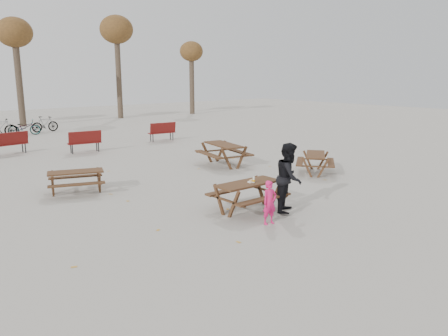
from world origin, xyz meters
TOP-DOWN VIEW (x-y plane):
  - ground at (0.00, 0.00)m, footprint 80.00×80.00m
  - main_picnic_table at (0.00, 0.00)m, footprint 1.80×1.45m
  - food_tray at (0.07, -0.06)m, footprint 0.18×0.11m
  - bread_roll at (0.07, -0.06)m, footprint 0.14×0.06m
  - soda_bottle at (0.09, -0.13)m, footprint 0.07×0.07m
  - child at (-0.33, -1.13)m, footprint 0.42×0.30m
  - adult at (0.80, -0.73)m, footprint 1.13×1.07m
  - picnic_table_east at (5.00, 1.76)m, footprint 2.16×2.11m
  - picnic_table_north at (-2.88, 4.62)m, footprint 1.96×1.76m
  - picnic_table_far at (3.30, 5.01)m, footprint 1.98×2.29m
  - park_bench_row at (-0.63, 12.28)m, footprint 11.37×2.43m
  - tree_row at (0.90, 25.15)m, footprint 32.17×3.52m
  - fallen_leaves at (0.50, 2.50)m, footprint 11.00×11.00m

SIDE VIEW (x-z plane):
  - ground at x=0.00m, z-range 0.00..0.00m
  - fallen_leaves at x=0.50m, z-range 0.00..0.01m
  - picnic_table_north at x=-2.88m, z-range 0.00..0.70m
  - picnic_table_east at x=5.00m, z-range 0.00..0.72m
  - picnic_table_far at x=3.30m, z-range 0.00..0.87m
  - park_bench_row at x=-0.63m, z-range 0.00..1.03m
  - child at x=-0.33m, z-range 0.00..1.08m
  - main_picnic_table at x=0.00m, z-range 0.20..0.97m
  - food_tray at x=0.07m, z-range 0.78..0.81m
  - bread_roll at x=0.07m, z-range 0.81..0.86m
  - soda_bottle at x=0.09m, z-range 0.76..0.93m
  - adult at x=0.80m, z-range 0.00..1.84m
  - tree_row at x=0.90m, z-range 2.06..10.32m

